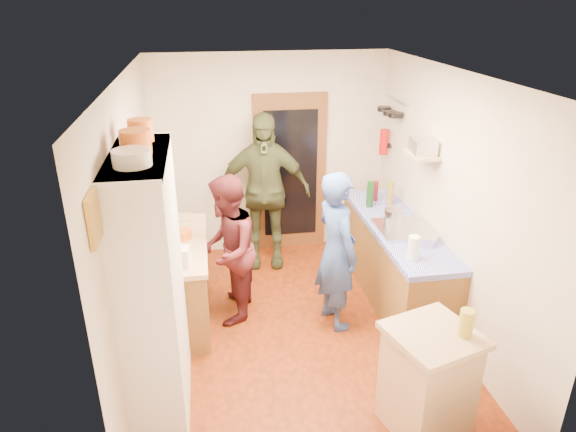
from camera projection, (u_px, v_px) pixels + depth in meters
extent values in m
cube|color=maroon|center=(298.00, 331.00, 5.35)|extent=(3.00, 4.00, 0.02)
cube|color=silver|center=(300.00, 73.00, 4.31)|extent=(3.00, 4.00, 0.02)
cube|color=beige|center=(271.00, 155.00, 6.65)|extent=(3.00, 0.02, 2.60)
cube|color=beige|center=(362.00, 350.00, 3.01)|extent=(3.00, 0.02, 2.60)
cube|color=beige|center=(134.00, 227.00, 4.60)|extent=(0.02, 4.00, 2.60)
cube|color=beige|center=(449.00, 206.00, 5.06)|extent=(0.02, 4.00, 2.60)
cube|color=brown|center=(290.00, 174.00, 6.75)|extent=(0.95, 0.06, 2.10)
cube|color=black|center=(291.00, 175.00, 6.72)|extent=(0.70, 0.02, 1.70)
cube|color=white|center=(154.00, 291.00, 3.99)|extent=(0.40, 1.20, 2.20)
cube|color=white|center=(137.00, 157.00, 3.56)|extent=(0.40, 1.14, 0.04)
cylinder|color=white|center=(132.00, 158.00, 3.29)|extent=(0.25, 0.25, 0.10)
cylinder|color=orange|center=(136.00, 142.00, 3.52)|extent=(0.21, 0.21, 0.17)
cylinder|color=orange|center=(141.00, 130.00, 3.83)|extent=(0.19, 0.19, 0.17)
cube|color=brown|center=(179.00, 283.00, 5.40)|extent=(0.60, 1.40, 0.85)
cube|color=tan|center=(175.00, 245.00, 5.22)|extent=(0.64, 1.44, 0.05)
cube|color=white|center=(177.00, 256.00, 4.75)|extent=(0.25, 0.19, 0.17)
cylinder|color=white|center=(168.00, 242.00, 5.02)|extent=(0.17, 0.17, 0.18)
cylinder|color=orange|center=(183.00, 234.00, 5.30)|extent=(0.23, 0.23, 0.09)
cube|color=tan|center=(178.00, 218.00, 5.76)|extent=(0.32, 0.24, 0.02)
cube|color=brown|center=(394.00, 263.00, 5.81)|extent=(0.60, 2.20, 0.84)
cube|color=#0812B9|center=(398.00, 227.00, 5.63)|extent=(0.62, 2.22, 0.06)
cube|color=silver|center=(403.00, 229.00, 5.47)|extent=(0.55, 0.58, 0.04)
cylinder|color=silver|center=(394.00, 215.00, 5.58)|extent=(0.21, 0.21, 0.14)
cylinder|color=#143F14|center=(370.00, 194.00, 6.04)|extent=(0.08, 0.08, 0.32)
cylinder|color=#591419|center=(376.00, 191.00, 6.23)|extent=(0.08, 0.08, 0.25)
cylinder|color=olive|center=(391.00, 193.00, 6.09)|extent=(0.09, 0.09, 0.29)
cylinder|color=white|center=(414.00, 248.00, 4.84)|extent=(0.12, 0.12, 0.24)
cylinder|color=silver|center=(425.00, 239.00, 5.17)|extent=(0.30, 0.30, 0.09)
cube|color=tan|center=(427.00, 383.00, 4.00)|extent=(0.68, 0.68, 0.86)
cube|color=tan|center=(434.00, 335.00, 3.82)|extent=(0.77, 0.77, 0.05)
cube|color=white|center=(424.00, 332.00, 3.83)|extent=(0.42, 0.37, 0.02)
cylinder|color=#AD9E2D|center=(466.00, 323.00, 3.74)|extent=(0.13, 0.13, 0.21)
cylinder|color=silver|center=(396.00, 101.00, 6.13)|extent=(0.02, 0.65, 0.02)
cylinder|color=black|center=(396.00, 115.00, 6.02)|extent=(0.18, 0.18, 0.05)
cylinder|color=black|center=(390.00, 113.00, 6.20)|extent=(0.16, 0.16, 0.05)
cylinder|color=black|center=(384.00, 109.00, 6.38)|extent=(0.17, 0.17, 0.05)
cube|color=tan|center=(422.00, 155.00, 5.28)|extent=(0.26, 0.42, 0.03)
cube|color=silver|center=(423.00, 146.00, 5.25)|extent=(0.25, 0.32, 0.15)
cube|color=black|center=(388.00, 146.00, 6.53)|extent=(0.06, 0.10, 0.04)
cylinder|color=red|center=(384.00, 142.00, 6.50)|extent=(0.11, 0.11, 0.32)
cube|color=gold|center=(94.00, 218.00, 2.90)|extent=(0.03, 0.25, 0.30)
imported|color=#304B8F|center=(340.00, 251.00, 5.16)|extent=(0.55, 0.70, 1.68)
imported|color=#48181C|center=(231.00, 249.00, 5.31)|extent=(0.75, 0.88, 1.59)
imported|color=#394125|center=(265.00, 191.00, 6.33)|extent=(1.21, 0.64, 1.97)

